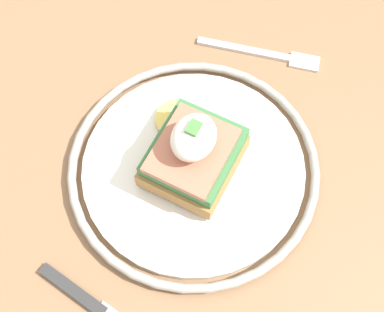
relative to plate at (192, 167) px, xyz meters
name	(u,v)px	position (x,y,z in m)	size (l,w,h in m)	color
ground_plane	(188,308)	(0.03, 0.00, -0.74)	(6.00, 6.00, 0.00)	#B2ADA3
dining_table	(184,223)	(0.03, 0.00, -0.12)	(1.09, 0.74, 0.73)	#846042
plate	(192,167)	(0.00, 0.00, 0.00)	(0.28, 0.28, 0.02)	silver
sandwich	(192,151)	(0.00, 0.00, 0.04)	(0.12, 0.11, 0.09)	#9E703D
fork	(265,54)	(-0.18, 0.01, -0.01)	(0.05, 0.15, 0.00)	silver
knife	(98,309)	(0.18, -0.01, -0.01)	(0.04, 0.17, 0.01)	#2D2D2D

